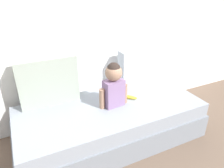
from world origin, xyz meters
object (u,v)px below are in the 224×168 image
throw_pillow_right (139,67)px  toddler (114,84)px  throw_pillow_left (48,81)px  couch (110,122)px  banana (130,97)px

throw_pillow_right → toddler: toddler is taller
throw_pillow_right → throw_pillow_left: bearing=180.0°
couch → throw_pillow_left: bearing=148.1°
couch → throw_pillow_left: 0.80m
throw_pillow_right → toddler: bearing=-146.4°
toddler → banana: size_ratio=2.79×
throw_pillow_left → throw_pillow_right: 1.09m
toddler → banana: bearing=9.7°
throw_pillow_right → banana: bearing=-133.9°
banana → throw_pillow_left: bearing=159.5°
throw_pillow_left → throw_pillow_right: size_ratio=1.19×
throw_pillow_right → banana: 0.46m
throw_pillow_right → couch: bearing=-148.1°
throw_pillow_left → toddler: bearing=-30.1°
couch → throw_pillow_right: 0.78m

